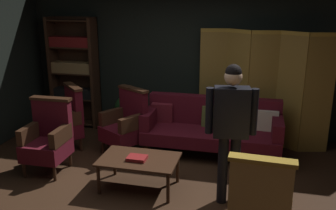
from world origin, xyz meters
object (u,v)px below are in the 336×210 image
object	(u,v)px
book_red_leather	(137,158)
armchair_wing_left	(65,120)
folding_screen	(263,87)
potted_plant	(127,112)
armchair_wing_far	(126,123)
bookshelf	(74,71)
armchair_gilt_accent	(259,203)
armchair_wing_right	(48,138)
standing_figure	(231,123)
coffee_table	(139,162)
velvet_couch	(212,126)

from	to	relation	value
book_red_leather	armchair_wing_left	bearing A→B (deg)	146.75
folding_screen	book_red_leather	distance (m)	2.54
armchair_wing_left	potted_plant	size ratio (longest dim) A/B	1.40
armchair_wing_far	book_red_leather	world-z (taller)	armchair_wing_far
folding_screen	bookshelf	size ratio (longest dim) A/B	1.04
armchair_gilt_accent	armchair_wing_left	size ratio (longest dim) A/B	1.00
armchair_wing_right	standing_figure	world-z (taller)	standing_figure
book_red_leather	armchair_gilt_accent	bearing A→B (deg)	-27.94
armchair_wing_left	book_red_leather	bearing A→B (deg)	-33.25
coffee_table	potted_plant	distance (m)	1.94
bookshelf	armchair_wing_left	distance (m)	1.30
folding_screen	potted_plant	xyz separation A→B (m)	(-2.30, -0.15, -0.56)
armchair_wing_left	book_red_leather	size ratio (longest dim) A/B	4.30
potted_plant	standing_figure	bearing A→B (deg)	-43.57
velvet_couch	coffee_table	world-z (taller)	velvet_couch
folding_screen	potted_plant	distance (m)	2.37
standing_figure	folding_screen	bearing A→B (deg)	79.69
bookshelf	armchair_gilt_accent	world-z (taller)	bookshelf
coffee_table	book_red_leather	bearing A→B (deg)	-102.58
velvet_couch	armchair_wing_right	size ratio (longest dim) A/B	2.04
velvet_couch	armchair_gilt_accent	xyz separation A→B (m)	(0.74, -2.19, 0.04)
armchair_gilt_accent	standing_figure	world-z (taller)	standing_figure
velvet_couch	armchair_wing_left	size ratio (longest dim) A/B	2.04
bookshelf	armchair_wing_far	bearing A→B (deg)	-36.89
standing_figure	book_red_leather	size ratio (longest dim) A/B	7.04
velvet_couch	coffee_table	size ratio (longest dim) A/B	2.12
bookshelf	velvet_couch	size ratio (longest dim) A/B	0.97
armchair_gilt_accent	bookshelf	bearing A→B (deg)	139.57
armchair_wing_far	bookshelf	bearing A→B (deg)	143.11
coffee_table	potted_plant	size ratio (longest dim) A/B	1.34
book_red_leather	armchair_wing_right	bearing A→B (deg)	170.05
velvet_couch	book_red_leather	distance (m)	1.59
velvet_couch	potted_plant	size ratio (longest dim) A/B	2.85
coffee_table	armchair_wing_far	xyz separation A→B (m)	(-0.55, 1.04, 0.12)
coffee_table	folding_screen	bearing A→B (deg)	51.86
coffee_table	armchair_wing_right	size ratio (longest dim) A/B	0.96
velvet_couch	armchair_wing_right	world-z (taller)	armchair_wing_right
coffee_table	armchair_wing_left	distance (m)	1.85
folding_screen	armchair_gilt_accent	xyz separation A→B (m)	(-0.00, -2.77, -0.50)
bookshelf	book_red_leather	bearing A→B (deg)	-47.86
velvet_couch	armchair_wing_left	xyz separation A→B (m)	(-2.34, -0.36, 0.04)
coffee_table	armchair_wing_left	size ratio (longest dim) A/B	0.96
velvet_couch	standing_figure	size ratio (longest dim) A/B	1.25
armchair_wing_right	potted_plant	xyz separation A→B (m)	(0.62, 1.57, -0.06)
armchair_wing_far	armchair_wing_right	bearing A→B (deg)	-135.74
armchair_wing_far	potted_plant	distance (m)	0.77
armchair_wing_left	armchair_wing_right	distance (m)	0.79
armchair_wing_right	potted_plant	size ratio (longest dim) A/B	1.40
armchair_wing_left	standing_figure	size ratio (longest dim) A/B	0.61
coffee_table	standing_figure	bearing A→B (deg)	-3.63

